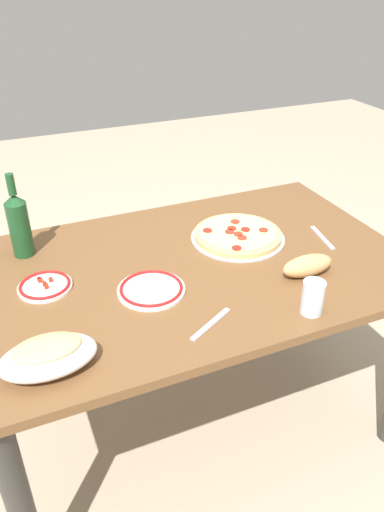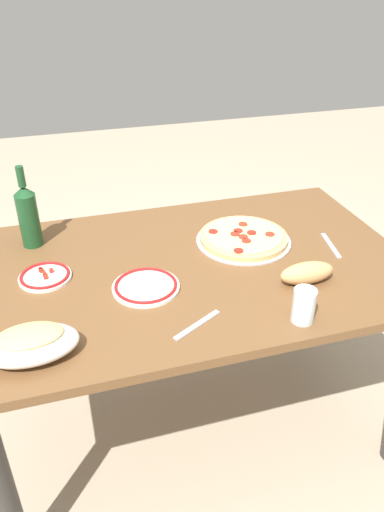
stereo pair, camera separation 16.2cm
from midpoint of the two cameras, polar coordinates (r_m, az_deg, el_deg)
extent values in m
plane|color=tan|center=(2.11, 2.30, -17.98)|extent=(8.00, 8.00, 0.00)
cube|color=brown|center=(1.64, 2.82, -1.43)|extent=(1.43, 0.90, 0.03)
cylinder|color=#33302D|center=(2.38, 14.56, -1.50)|extent=(0.07, 0.07, 0.70)
cylinder|color=#33302D|center=(2.11, -18.36, -6.96)|extent=(0.07, 0.07, 0.70)
cylinder|color=#33302D|center=(1.55, -18.00, -24.42)|extent=(0.07, 0.07, 0.70)
cylinder|color=#B7B7BC|center=(1.78, 8.54, 1.69)|extent=(0.34, 0.34, 0.01)
cylinder|color=#DBB26B|center=(1.77, 8.57, 2.03)|extent=(0.31, 0.31, 0.02)
cylinder|color=#EFD684|center=(1.77, 8.60, 2.37)|extent=(0.27, 0.27, 0.01)
cylinder|color=maroon|center=(1.66, 8.17, 0.54)|extent=(0.03, 0.03, 0.00)
cylinder|color=#B22D1E|center=(1.83, 8.43, 3.59)|extent=(0.03, 0.03, 0.00)
cylinder|color=maroon|center=(1.77, 9.49, 2.60)|extent=(0.03, 0.03, 0.00)
cylinder|color=maroon|center=(1.76, 5.07, 2.77)|extent=(0.03, 0.03, 0.00)
cylinder|color=maroon|center=(1.78, 7.93, 2.83)|extent=(0.03, 0.03, 0.00)
cylinder|color=#B22D1E|center=(1.78, 11.56, 2.41)|extent=(0.03, 0.03, 0.00)
cylinder|color=#B22D1E|center=(1.74, 8.58, 2.13)|extent=(0.03, 0.03, 0.00)
cylinder|color=#B22D1E|center=(1.76, 7.61, 2.47)|extent=(0.03, 0.03, 0.00)
cylinder|color=#B22D1E|center=(1.72, 8.96, 1.68)|extent=(0.03, 0.03, 0.00)
ellipsoid|color=white|center=(1.30, -14.66, -10.02)|extent=(0.24, 0.15, 0.07)
ellipsoid|color=#AD2819|center=(1.29, -14.73, -9.61)|extent=(0.20, 0.12, 0.03)
ellipsoid|color=#EACC75|center=(1.28, -14.84, -8.99)|extent=(0.17, 0.10, 0.02)
cylinder|color=#194723|center=(1.76, -15.80, 3.91)|extent=(0.07, 0.07, 0.19)
cone|color=#194723|center=(1.72, -16.33, 7.18)|extent=(0.07, 0.07, 0.03)
cylinder|color=#194723|center=(1.70, -16.57, 8.72)|extent=(0.03, 0.03, 0.07)
cylinder|color=silver|center=(1.41, 15.99, -5.61)|extent=(0.06, 0.06, 0.10)
cylinder|color=white|center=(1.60, -13.82, -2.48)|extent=(0.16, 0.16, 0.01)
torus|color=red|center=(1.60, -13.86, -2.24)|extent=(0.15, 0.15, 0.01)
cube|color=#AD2819|center=(1.61, -13.17, -1.74)|extent=(0.01, 0.01, 0.01)
cube|color=#AD2819|center=(1.62, -14.26, -1.71)|extent=(0.01, 0.01, 0.01)
cube|color=#AD2819|center=(1.59, -13.87, -2.14)|extent=(0.01, 0.01, 0.01)
cube|color=#AD2819|center=(1.62, -14.37, -1.59)|extent=(0.01, 0.01, 0.01)
cube|color=#AD2819|center=(1.58, -13.73, -2.46)|extent=(0.01, 0.01, 0.01)
cylinder|color=white|center=(1.51, -2.29, -3.71)|extent=(0.21, 0.21, 0.01)
torus|color=red|center=(1.50, -2.29, -3.46)|extent=(0.19, 0.19, 0.01)
ellipsoid|color=tan|center=(1.58, 15.99, -1.97)|extent=(0.18, 0.07, 0.07)
cube|color=#B7B7BC|center=(1.37, 4.02, -8.04)|extent=(0.16, 0.10, 0.00)
cube|color=#B7B7BC|center=(1.82, 18.17, 1.11)|extent=(0.05, 0.17, 0.00)
camera|label=1|loc=(0.08, -87.14, 1.73)|focal=34.72mm
camera|label=2|loc=(0.08, 92.86, -1.73)|focal=34.72mm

